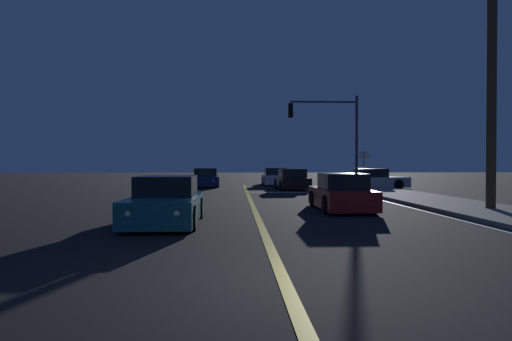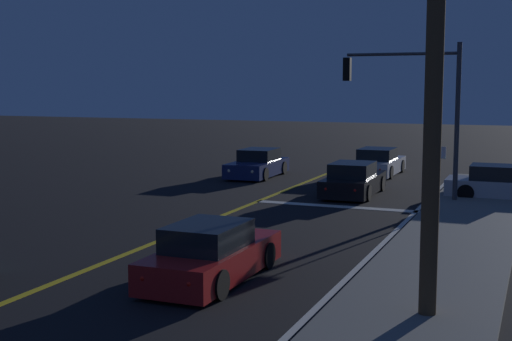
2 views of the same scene
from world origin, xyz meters
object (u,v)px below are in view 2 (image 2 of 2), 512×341
street_sign_corner (437,168)px  traffic_signal_near_right (415,96)px  car_following_oncoming_white (378,163)px  car_far_approaching_red (212,255)px  utility_pole_right (434,69)px  car_mid_block_silver (502,185)px  car_side_waiting_black (353,181)px  car_parked_curb_navy (258,165)px

street_sign_corner → traffic_signal_near_right: bearing=114.4°
car_following_oncoming_white → car_far_approaching_red: same height
traffic_signal_near_right → utility_pole_right: bearing=100.8°
car_far_approaching_red → utility_pole_right: 6.53m
car_mid_block_silver → traffic_signal_near_right: bearing=-62.6°
traffic_signal_near_right → car_following_oncoming_white: bearing=-68.3°
car_far_approaching_red → street_sign_corner: (3.58, 10.11, 1.04)m
car_far_approaching_red → car_side_waiting_black: bearing=90.7°
utility_pole_right → street_sign_corner: (-1.40, 11.15, -3.06)m
street_sign_corner → car_parked_curb_navy: bearing=142.1°
utility_pole_right → street_sign_corner: utility_pole_right is taller
car_parked_curb_navy → street_sign_corner: street_sign_corner is taller
street_sign_corner → car_far_approaching_red: bearing=-109.5°
car_following_oncoming_white → car_far_approaching_red: size_ratio=1.03×
car_parked_curb_navy → utility_pole_right: size_ratio=0.51×
traffic_signal_near_right → street_sign_corner: bearing=114.4°
car_far_approaching_red → traffic_signal_near_right: traffic_signal_near_right is taller
car_far_approaching_red → traffic_signal_near_right: size_ratio=0.74×
car_parked_curb_navy → utility_pole_right: 21.94m
traffic_signal_near_right → car_parked_curb_navy: bearing=-29.2°
car_side_waiting_black → utility_pole_right: size_ratio=0.51×
street_sign_corner → utility_pole_right: bearing=-82.8°
car_side_waiting_black → car_following_oncoming_white: (-0.50, 6.86, 0.00)m
car_side_waiting_black → traffic_signal_near_right: bearing=-15.9°
car_mid_block_silver → car_parked_curb_navy: bearing=-104.7°
car_following_oncoming_white → car_parked_curb_navy: bearing=-151.1°
car_parked_curb_navy → car_mid_block_silver: 11.82m
car_far_approaching_red → car_mid_block_silver: (5.47, 14.56, 0.00)m
car_parked_curb_navy → utility_pole_right: bearing=118.6°
car_side_waiting_black → utility_pole_right: (5.15, -14.59, 4.10)m
car_far_approaching_red → utility_pole_right: bearing=-11.9°
car_side_waiting_black → utility_pole_right: 16.01m
car_mid_block_silver → street_sign_corner: street_sign_corner is taller
car_side_waiting_black → car_mid_block_silver: (5.65, 1.01, -0.00)m
car_parked_curb_navy → traffic_signal_near_right: size_ratio=0.77×
car_following_oncoming_white → street_sign_corner: bearing=-67.2°
car_following_oncoming_white → traffic_signal_near_right: traffic_signal_near_right is taller
car_mid_block_silver → street_sign_corner: bearing=-23.2°
car_side_waiting_black → car_parked_curb_navy: 7.03m
car_far_approaching_red → utility_pole_right: size_ratio=0.49×
car_following_oncoming_white → car_mid_block_silver: size_ratio=1.05×
car_far_approaching_red → street_sign_corner: size_ratio=1.84×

